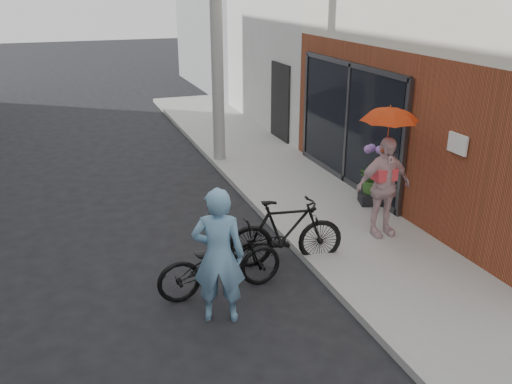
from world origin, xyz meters
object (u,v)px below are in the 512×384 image
bike_left (220,262)px  kimono_woman (383,187)px  officer (219,256)px  planter (370,198)px  bike_right (286,232)px  utility_pole (216,12)px

bike_left → kimono_woman: bearing=-79.9°
officer → planter: (3.77, 2.55, -0.68)m
officer → bike_right: (1.37, 1.07, -0.37)m
bike_right → planter: (2.40, 1.48, -0.31)m
planter → officer: bearing=-145.9°
bike_right → planter: size_ratio=4.37×
utility_pole → kimono_woman: bearing=-75.3°
utility_pole → planter: 5.37m
utility_pole → bike_left: 6.71m
utility_pole → kimono_woman: (1.32, -5.05, -2.54)m
utility_pole → kimono_woman: size_ratio=4.16×
bike_left → kimono_woman: size_ratio=1.07×
kimono_woman → bike_left: bearing=-167.1°
officer → kimono_woman: officer is taller
utility_pole → planter: utility_pole is taller
kimono_woman → planter: kimono_woman is taller
bike_left → bike_right: size_ratio=1.01×
bike_left → bike_right: bike_right is taller
bike_right → kimono_woman: kimono_woman is taller
utility_pole → bike_right: 6.08m
utility_pole → bike_right: (-0.50, -5.29, -2.96)m
officer → utility_pole: bearing=-86.2°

